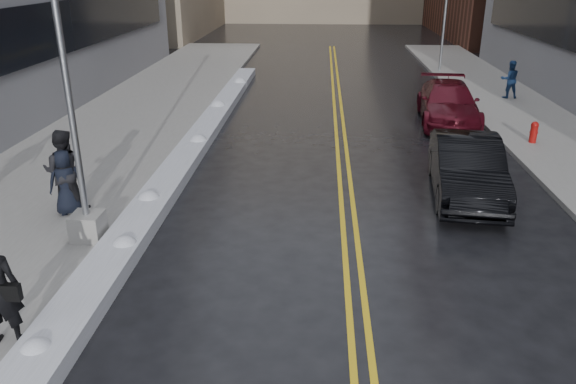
# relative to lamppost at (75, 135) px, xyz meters

# --- Properties ---
(ground) EXTENTS (160.00, 160.00, 0.00)m
(ground) POSITION_rel_lamppost_xyz_m (3.30, -2.00, -2.53)
(ground) COLOR black
(ground) RESTS_ON ground
(sidewalk_west) EXTENTS (5.50, 50.00, 0.15)m
(sidewalk_west) POSITION_rel_lamppost_xyz_m (-2.45, 8.00, -2.46)
(sidewalk_west) COLOR gray
(sidewalk_west) RESTS_ON ground
(sidewalk_east) EXTENTS (4.00, 50.00, 0.15)m
(sidewalk_east) POSITION_rel_lamppost_xyz_m (13.30, 8.00, -2.46)
(sidewalk_east) COLOR gray
(sidewalk_east) RESTS_ON ground
(lane_line_left) EXTENTS (0.12, 50.00, 0.01)m
(lane_line_left) POSITION_rel_lamppost_xyz_m (5.65, 8.00, -2.53)
(lane_line_left) COLOR gold
(lane_line_left) RESTS_ON ground
(lane_line_right) EXTENTS (0.12, 50.00, 0.01)m
(lane_line_right) POSITION_rel_lamppost_xyz_m (5.95, 8.00, -2.53)
(lane_line_right) COLOR gold
(lane_line_right) RESTS_ON ground
(snow_ridge) EXTENTS (0.90, 30.00, 0.34)m
(snow_ridge) POSITION_rel_lamppost_xyz_m (0.85, 6.00, -2.36)
(snow_ridge) COLOR silver
(snow_ridge) RESTS_ON ground
(lamppost) EXTENTS (0.65, 0.65, 7.62)m
(lamppost) POSITION_rel_lamppost_xyz_m (0.00, 0.00, 0.00)
(lamppost) COLOR gray
(lamppost) RESTS_ON sidewalk_west
(fire_hydrant) EXTENTS (0.26, 0.26, 0.73)m
(fire_hydrant) POSITION_rel_lamppost_xyz_m (12.30, 8.00, -1.98)
(fire_hydrant) COLOR maroon
(fire_hydrant) RESTS_ON sidewalk_east
(traffic_signal) EXTENTS (0.16, 0.20, 6.00)m
(traffic_signal) POSITION_rel_lamppost_xyz_m (11.80, 22.00, 0.87)
(traffic_signal) COLOR gray
(traffic_signal) RESTS_ON sidewalk_east
(pedestrian_b) EXTENTS (1.08, 0.88, 2.06)m
(pedestrian_b) POSITION_rel_lamppost_xyz_m (-1.08, 1.50, -1.35)
(pedestrian_b) COLOR black
(pedestrian_b) RESTS_ON sidewalk_west
(pedestrian_c) EXTENTS (0.94, 0.82, 1.62)m
(pedestrian_c) POSITION_rel_lamppost_xyz_m (-1.01, 1.33, -1.57)
(pedestrian_c) COLOR black
(pedestrian_c) RESTS_ON sidewalk_west
(pedestrian_east) EXTENTS (0.83, 0.66, 1.67)m
(pedestrian_east) POSITION_rel_lamppost_xyz_m (13.54, 15.02, -1.55)
(pedestrian_east) COLOR navy
(pedestrian_east) RESTS_ON sidewalk_east
(car_black) EXTENTS (2.17, 4.94, 1.58)m
(car_black) POSITION_rel_lamppost_xyz_m (8.96, 3.41, -1.74)
(car_black) COLOR black
(car_black) RESTS_ON ground
(car_maroon) EXTENTS (2.59, 5.44, 1.53)m
(car_maroon) POSITION_rel_lamppost_xyz_m (10.02, 11.07, -1.77)
(car_maroon) COLOR #480B16
(car_maroon) RESTS_ON ground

